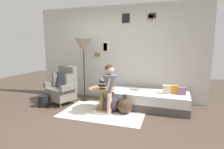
# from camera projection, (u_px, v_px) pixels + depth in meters

# --- Properties ---
(ground_plane) EXTENTS (12.00, 12.00, 0.00)m
(ground_plane) POSITION_uv_depth(u_px,v_px,m) (90.00, 125.00, 3.48)
(ground_plane) COLOR #4C3D33
(gallery_wall) EXTENTS (4.80, 0.12, 2.60)m
(gallery_wall) POSITION_uv_depth(u_px,v_px,m) (118.00, 53.00, 5.10)
(gallery_wall) COLOR beige
(gallery_wall) RESTS_ON ground
(rug) EXTENTS (1.86, 1.25, 0.01)m
(rug) POSITION_uv_depth(u_px,v_px,m) (104.00, 112.00, 4.16)
(rug) COLOR silver
(rug) RESTS_ON ground
(armchair) EXTENTS (0.87, 0.76, 0.97)m
(armchair) POSITION_uv_depth(u_px,v_px,m) (63.00, 87.00, 4.74)
(armchair) COLOR olive
(armchair) RESTS_ON ground
(daybed) EXTENTS (1.93, 0.86, 0.40)m
(daybed) POSITION_uv_depth(u_px,v_px,m) (148.00, 100.00, 4.40)
(daybed) COLOR #4C4742
(daybed) RESTS_ON ground
(pillow_head) EXTENTS (0.17, 0.12, 0.17)m
(pillow_head) POSITION_uv_depth(u_px,v_px,m) (182.00, 91.00, 4.14)
(pillow_head) COLOR gray
(pillow_head) RESTS_ON daybed
(pillow_mid) EXTENTS (0.21, 0.12, 0.19)m
(pillow_mid) POSITION_uv_depth(u_px,v_px,m) (173.00, 89.00, 4.27)
(pillow_mid) COLOR orange
(pillow_mid) RESTS_ON daybed
(pillow_back) EXTENTS (0.19, 0.13, 0.20)m
(pillow_back) POSITION_uv_depth(u_px,v_px,m) (167.00, 89.00, 4.22)
(pillow_back) COLOR beige
(pillow_back) RESTS_ON daybed
(side_table) EXTENTS (0.63, 0.63, 0.52)m
(side_table) POSITION_uv_depth(u_px,v_px,m) (102.00, 94.00, 4.27)
(side_table) COLOR tan
(side_table) RESTS_ON ground
(vase_striped) EXTENTS (0.21, 0.21, 0.25)m
(vase_striped) POSITION_uv_depth(u_px,v_px,m) (103.00, 84.00, 4.18)
(vase_striped) COLOR black
(vase_striped) RESTS_ON side_table
(floor_lamp) EXTENTS (0.46, 0.46, 1.69)m
(floor_lamp) POSITION_uv_depth(u_px,v_px,m) (84.00, 47.00, 4.80)
(floor_lamp) COLOR black
(floor_lamp) RESTS_ON ground
(person_child) EXTENTS (0.34, 0.34, 1.12)m
(person_child) POSITION_uv_depth(u_px,v_px,m) (109.00, 83.00, 3.90)
(person_child) COLOR #D8AD8E
(person_child) RESTS_ON ground
(book_on_daybed) EXTENTS (0.25, 0.20, 0.03)m
(book_on_daybed) POSITION_uv_depth(u_px,v_px,m) (135.00, 89.00, 4.58)
(book_on_daybed) COLOR gray
(book_on_daybed) RESTS_ON daybed
(demijohn_near) EXTENTS (0.37, 0.37, 0.46)m
(demijohn_near) POSITION_uv_depth(u_px,v_px,m) (112.00, 103.00, 4.17)
(demijohn_near) COLOR #332D38
(demijohn_near) RESTS_ON ground
(demijohn_far) EXTENTS (0.36, 0.36, 0.44)m
(demijohn_far) POSITION_uv_depth(u_px,v_px,m) (125.00, 106.00, 4.04)
(demijohn_far) COLOR #473323
(demijohn_far) RESTS_ON ground
(magazine_basket) EXTENTS (0.28, 0.28, 0.28)m
(magazine_basket) POSITION_uv_depth(u_px,v_px,m) (44.00, 101.00, 4.53)
(magazine_basket) COLOR black
(magazine_basket) RESTS_ON ground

